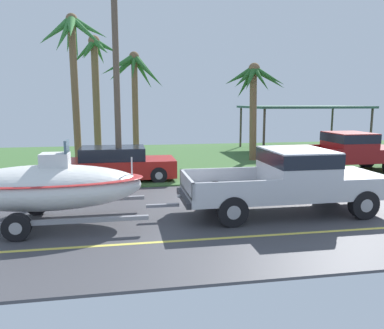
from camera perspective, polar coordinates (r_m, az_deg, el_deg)
The scene contains 11 objects.
ground at distance 19.78m, azimuth 8.02°, elevation -0.07°, with size 36.00×22.00×0.11m.
pickup_truck_towing at distance 11.40m, azimuth 15.07°, elevation -1.84°, with size 5.88×2.15×1.84m.
boat_on_trailer at distance 10.53m, azimuth -20.87°, elevation -3.12°, with size 6.13×2.35×2.21m.
parked_pickup_background at distance 18.71m, azimuth 22.11°, elevation 2.00°, with size 5.95×2.11×1.82m.
parked_sedan_near at distance 15.81m, azimuth -11.03°, elevation 0.02°, with size 4.52×1.93×1.38m.
carport_awning at distance 26.25m, azimuth 16.10°, elevation 8.08°, with size 7.41×5.05×2.92m.
palm_tree_near_left at distance 23.34m, azimuth -14.18°, elevation 13.61°, with size 3.01×2.83×6.91m.
palm_tree_near_right at distance 20.35m, azimuth -8.57°, elevation 12.59°, with size 3.34×2.65×5.70m.
palm_tree_mid at distance 18.85m, azimuth -17.26°, elevation 16.32°, with size 3.20×3.63×7.10m.
palm_tree_far_left at distance 21.03m, azimuth 9.10°, elevation 11.39°, with size 3.34×3.30×5.22m.
utility_pole at distance 15.41m, azimuth -11.22°, elevation 14.60°, with size 0.24×1.80×8.98m.
Camera 1 is at (-6.10, -10.17, 3.16)m, focal length 35.93 mm.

